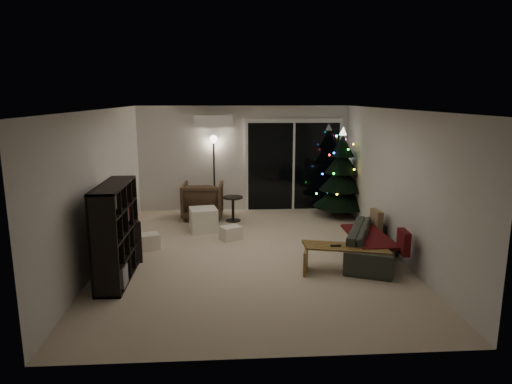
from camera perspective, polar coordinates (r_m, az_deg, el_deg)
room at (r=9.27m, az=1.71°, el=1.33°), size 6.50×7.51×2.60m
bookshelf at (r=7.16m, az=-18.50°, el=-4.82°), size 0.67×1.51×1.46m
media_cabinet at (r=8.26m, az=-16.48°, el=-5.22°), size 0.85×1.20×0.70m
stereo at (r=8.15m, az=-16.65°, el=-2.36°), size 0.36×0.42×0.15m
armchair at (r=10.36m, az=-6.68°, el=-1.04°), size 0.93×0.95×0.82m
ottoman at (r=9.41m, az=-6.57°, el=-3.45°), size 0.62×0.62×0.48m
cardboard_box_a at (r=8.50m, az=-13.36°, el=-6.06°), size 0.48×0.43×0.28m
cardboard_box_b at (r=8.84m, az=-3.17°, el=-5.13°), size 0.46×0.42×0.26m
side_table at (r=10.08m, az=-2.90°, el=-2.12°), size 0.58×0.58×0.55m
floor_lamp at (r=10.99m, az=-5.25°, el=2.20°), size 0.28×0.28×1.75m
sofa at (r=8.00m, az=14.49°, el=-6.22°), size 1.43×2.05×0.56m
sofa_throw at (r=7.93m, az=13.85°, el=-5.40°), size 0.60×1.37×0.05m
cushion_a at (r=8.60m, az=14.82°, el=-3.39°), size 0.14×0.37×0.37m
cushion_b at (r=7.43m, az=17.97°, el=-5.99°), size 0.14×0.37×0.37m
coffee_table at (r=7.39m, az=11.02°, el=-8.17°), size 1.37×0.77×0.41m
remote_a at (r=7.28m, az=9.94°, el=-6.63°), size 0.16×0.05×0.02m
remote_b at (r=7.39m, az=11.74°, el=-6.43°), size 0.16×0.09×0.02m
christmas_tree at (r=10.54m, az=10.66°, el=2.42°), size 1.40×1.40×2.04m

